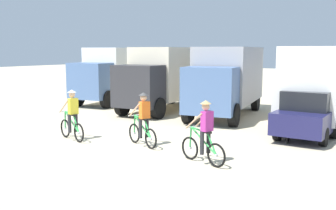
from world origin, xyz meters
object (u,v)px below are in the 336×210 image
(sedan_parked, at_px, (310,113))
(box_truck_grey_hauler, at_px, (227,78))
(box_truck_cream_rv, at_px, (167,75))
(bicycle_spare, at_px, (290,129))
(cyclist_cowboy_hat, at_px, (143,121))
(cyclist_orange_shirt, at_px, (72,117))
(box_truck_avon_van, at_px, (310,81))
(cyclist_near_camera, at_px, (204,134))
(box_truck_white_box, at_px, (118,72))

(sedan_parked, bearing_deg, box_truck_grey_hauler, 148.32)
(box_truck_cream_rv, xyz_separation_m, bicycle_spare, (7.62, -3.86, -1.48))
(box_truck_cream_rv, bearing_deg, cyclist_cowboy_hat, -63.50)
(cyclist_orange_shirt, bearing_deg, box_truck_grey_hauler, 72.55)
(box_truck_grey_hauler, height_order, cyclist_cowboy_hat, box_truck_grey_hauler)
(box_truck_cream_rv, distance_m, cyclist_cowboy_hat, 8.32)
(box_truck_avon_van, distance_m, cyclist_cowboy_hat, 8.22)
(cyclist_cowboy_hat, height_order, cyclist_near_camera, same)
(box_truck_white_box, relative_size, box_truck_avon_van, 0.99)
(box_truck_white_box, relative_size, box_truck_grey_hauler, 0.99)
(cyclist_orange_shirt, bearing_deg, box_truck_avon_van, 50.79)
(sedan_parked, bearing_deg, box_truck_cream_rv, 160.13)
(box_truck_avon_van, height_order, bicycle_spare, box_truck_avon_van)
(box_truck_cream_rv, relative_size, bicycle_spare, 3.98)
(box_truck_grey_hauler, bearing_deg, box_truck_cream_rv, 178.40)
(sedan_parked, relative_size, cyclist_orange_shirt, 2.33)
(sedan_parked, height_order, cyclist_orange_shirt, cyclist_orange_shirt)
(box_truck_cream_rv, bearing_deg, cyclist_near_camera, -52.11)
(cyclist_cowboy_hat, xyz_separation_m, cyclist_near_camera, (2.67, -0.77, 0.00))
(box_truck_cream_rv, xyz_separation_m, cyclist_cowboy_hat, (3.68, -7.39, -1.03))
(box_truck_white_box, distance_m, cyclist_cowboy_hat, 11.87)
(bicycle_spare, bearing_deg, box_truck_grey_hauler, 137.53)
(cyclist_orange_shirt, height_order, cyclist_cowboy_hat, same)
(box_truck_grey_hauler, relative_size, cyclist_cowboy_hat, 3.86)
(box_truck_white_box, xyz_separation_m, bicycle_spare, (12.00, -5.11, -1.48))
(bicycle_spare, bearing_deg, sedan_parked, 64.57)
(box_truck_avon_van, xyz_separation_m, bicycle_spare, (0.19, -3.72, -1.48))
(box_truck_white_box, bearing_deg, cyclist_orange_shirt, -59.67)
(box_truck_white_box, xyz_separation_m, box_truck_grey_hauler, (7.89, -1.34, 0.00))
(box_truck_grey_hauler, xyz_separation_m, cyclist_cowboy_hat, (0.18, -7.29, -1.03))
(box_truck_cream_rv, xyz_separation_m, cyclist_orange_shirt, (1.02, -7.99, -1.03))
(box_truck_grey_hauler, relative_size, cyclist_near_camera, 3.86)
(box_truck_cream_rv, xyz_separation_m, cyclist_near_camera, (6.35, -8.16, -1.03))
(cyclist_cowboy_hat, distance_m, cyclist_near_camera, 2.77)
(sedan_parked, xyz_separation_m, cyclist_near_camera, (-1.72, -5.24, -0.04))
(bicycle_spare, bearing_deg, box_truck_cream_rv, 153.10)
(box_truck_white_box, relative_size, bicycle_spare, 4.03)
(box_truck_cream_rv, relative_size, cyclist_cowboy_hat, 3.77)
(box_truck_cream_rv, relative_size, box_truck_grey_hauler, 0.98)
(box_truck_cream_rv, height_order, cyclist_near_camera, box_truck_cream_rv)
(sedan_parked, distance_m, bicycle_spare, 1.16)
(box_truck_grey_hauler, distance_m, bicycle_spare, 5.77)
(sedan_parked, xyz_separation_m, bicycle_spare, (-0.45, -0.95, -0.48))
(sedan_parked, distance_m, cyclist_near_camera, 5.52)
(box_truck_cream_rv, height_order, box_truck_avon_van, same)
(box_truck_cream_rv, relative_size, cyclist_near_camera, 3.77)
(box_truck_white_box, xyz_separation_m, cyclist_orange_shirt, (5.41, -9.24, -1.03))
(box_truck_white_box, distance_m, bicycle_spare, 13.13)
(cyclist_orange_shirt, bearing_deg, box_truck_white_box, 120.33)
(cyclist_near_camera, bearing_deg, box_truck_white_box, 138.78)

